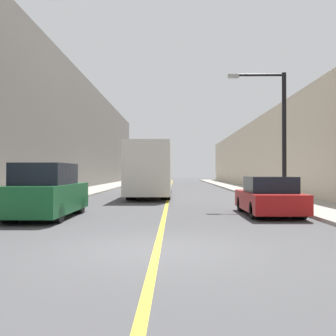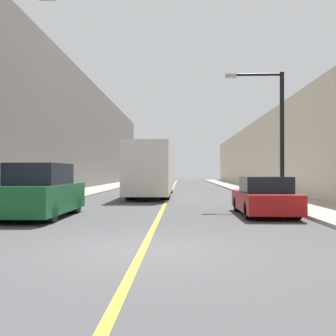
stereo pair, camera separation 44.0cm
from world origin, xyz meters
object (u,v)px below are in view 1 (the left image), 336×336
bus (152,169)px  parked_suv_left (47,193)px  street_lamp_right (278,127)px  car_right_near (269,198)px

bus → parked_suv_left: bearing=-103.4°
bus → street_lamp_right: size_ratio=1.95×
parked_suv_left → bus: bearing=76.6°
bus → street_lamp_right: bearing=-52.2°
parked_suv_left → car_right_near: 8.13m
car_right_near → parked_suv_left: bearing=-172.9°
bus → car_right_near: 12.72m
car_right_near → street_lamp_right: bearing=70.1°
parked_suv_left → street_lamp_right: 10.72m
parked_suv_left → car_right_near: (8.06, 1.00, -0.23)m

